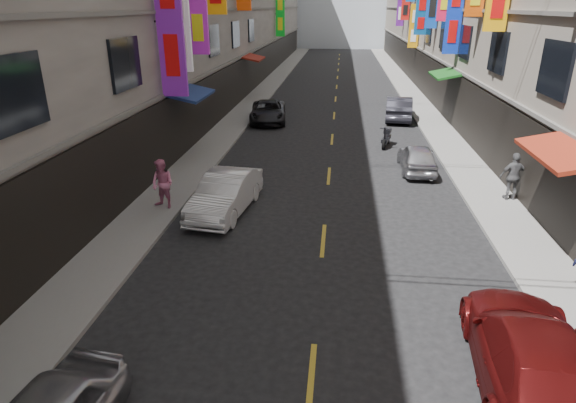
% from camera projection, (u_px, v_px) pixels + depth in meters
% --- Properties ---
extents(sidewalk_left, '(2.00, 90.00, 0.12)m').
position_uv_depth(sidewalk_left, '(258.00, 97.00, 37.32)').
color(sidewalk_left, slate).
rests_on(sidewalk_left, ground).
extents(sidewalk_right, '(2.00, 90.00, 0.12)m').
position_uv_depth(sidewalk_right, '(416.00, 100.00, 36.13)').
color(sidewalk_right, slate).
rests_on(sidewalk_right, ground).
extents(street_awnings, '(13.99, 35.20, 0.41)m').
position_uv_depth(street_awnings, '(304.00, 95.00, 21.01)').
color(street_awnings, '#154D14').
rests_on(street_awnings, ground).
extents(lane_markings, '(0.12, 80.20, 0.01)m').
position_uv_depth(lane_markings, '(335.00, 107.00, 33.98)').
color(lane_markings, gold).
rests_on(lane_markings, ground).
extents(scooter_far_right, '(0.69, 1.78, 1.14)m').
position_uv_depth(scooter_far_right, '(386.00, 138.00, 24.26)').
color(scooter_far_right, black).
rests_on(scooter_far_right, ground).
extents(car_left_mid, '(1.98, 4.31, 1.37)m').
position_uv_depth(car_left_mid, '(225.00, 194.00, 16.39)').
color(car_left_mid, silver).
rests_on(car_left_mid, ground).
extents(car_left_far, '(2.58, 4.73, 1.26)m').
position_uv_depth(car_left_far, '(268.00, 112.00, 29.34)').
color(car_left_far, black).
rests_on(car_left_far, ground).
extents(car_right_near, '(2.45, 5.09, 1.43)m').
position_uv_depth(car_right_near, '(532.00, 356.00, 8.75)').
color(car_right_near, '#5B0F0F').
rests_on(car_right_near, ground).
extents(car_right_mid, '(1.43, 3.51, 1.19)m').
position_uv_depth(car_right_mid, '(417.00, 158.00, 20.55)').
color(car_right_mid, '#B0B0B5').
rests_on(car_right_mid, ground).
extents(car_right_far, '(1.96, 4.50, 1.44)m').
position_uv_depth(car_right_far, '(399.00, 108.00, 29.84)').
color(car_right_far, '#2B2A32').
rests_on(car_right_far, ground).
extents(pedestrian_lfar, '(0.98, 0.83, 1.71)m').
position_uv_depth(pedestrian_lfar, '(163.00, 184.00, 16.42)').
color(pedestrian_lfar, pink).
rests_on(pedestrian_lfar, sidewalk_left).
extents(pedestrian_rfar, '(1.08, 0.70, 1.73)m').
position_uv_depth(pedestrian_rfar, '(514.00, 177.00, 17.11)').
color(pedestrian_rfar, '#525254').
rests_on(pedestrian_rfar, sidewalk_right).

